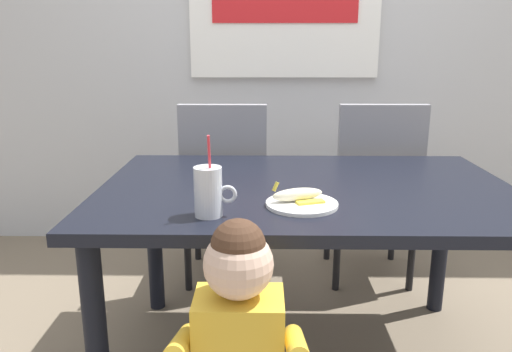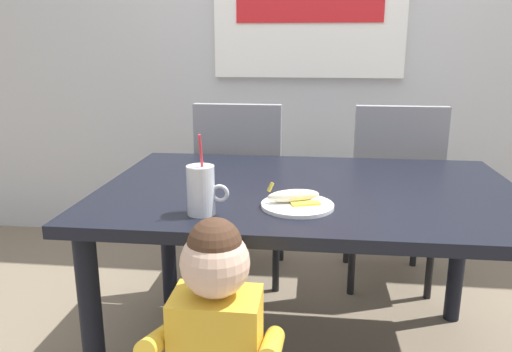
{
  "view_description": "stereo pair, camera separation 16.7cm",
  "coord_description": "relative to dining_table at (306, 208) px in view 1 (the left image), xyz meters",
  "views": [
    {
      "loc": [
        -0.16,
        -1.74,
        1.23
      ],
      "look_at": [
        -0.18,
        -0.1,
        0.79
      ],
      "focal_mm": 34.77,
      "sensor_mm": 36.0,
      "label": 1
    },
    {
      "loc": [
        0.01,
        -1.73,
        1.23
      ],
      "look_at": [
        -0.18,
        -0.1,
        0.79
      ],
      "focal_mm": 34.77,
      "sensor_mm": 36.0,
      "label": 2
    }
  ],
  "objects": [
    {
      "name": "snack_plate",
      "position": [
        -0.04,
        -0.24,
        0.09
      ],
      "size": [
        0.23,
        0.23,
        0.01
      ],
      "primitive_type": "cylinder",
      "color": "white",
      "rests_on": "dining_table"
    },
    {
      "name": "dining_chair_left",
      "position": [
        -0.35,
        0.69,
        -0.1
      ],
      "size": [
        0.44,
        0.44,
        0.96
      ],
      "rotation": [
        0.0,
        0.0,
        3.14
      ],
      "color": "gray",
      "rests_on": "ground"
    },
    {
      "name": "milk_cup",
      "position": [
        -0.32,
        -0.34,
        0.16
      ],
      "size": [
        0.13,
        0.08,
        0.25
      ],
      "color": "silver",
      "rests_on": "dining_table"
    },
    {
      "name": "dining_table",
      "position": [
        0.0,
        0.0,
        0.0
      ],
      "size": [
        1.5,
        0.99,
        0.73
      ],
      "color": "black",
      "rests_on": "ground"
    },
    {
      "name": "dining_chair_right",
      "position": [
        0.41,
        0.71,
        -0.1
      ],
      "size": [
        0.44,
        0.44,
        0.96
      ],
      "rotation": [
        0.0,
        0.0,
        3.14
      ],
      "color": "gray",
      "rests_on": "ground"
    },
    {
      "name": "peeled_banana",
      "position": [
        -0.05,
        -0.23,
        0.12
      ],
      "size": [
        0.18,
        0.12,
        0.07
      ],
      "rotation": [
        0.0,
        0.0,
        0.31
      ],
      "color": "#F4EAC6",
      "rests_on": "snack_plate"
    },
    {
      "name": "toddler_standing",
      "position": [
        -0.22,
        -0.66,
        -0.12
      ],
      "size": [
        0.33,
        0.24,
        0.84
      ],
      "color": "#3F4760",
      "rests_on": "ground"
    },
    {
      "name": "back_wall",
      "position": [
        -0.0,
        1.37,
        0.8
      ],
      "size": [
        6.4,
        0.17,
        2.9
      ],
      "color": "silver",
      "rests_on": "ground"
    }
  ]
}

